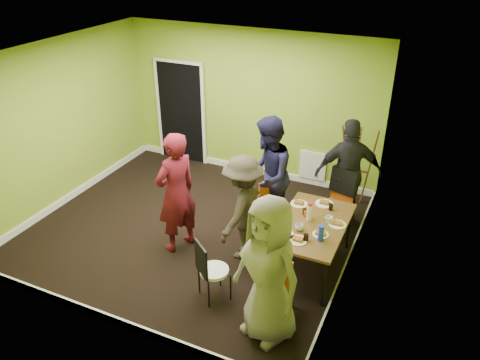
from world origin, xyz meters
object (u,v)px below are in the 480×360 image
object	(u,v)px
chair_left_far	(272,206)
blue_bottle	(321,233)
dining_table	(312,226)
chair_left_near	(263,227)
chair_front_end	(276,284)
person_front_end	(269,271)
chair_back_end	(342,188)
easel	(356,169)
person_standing	(176,193)
person_left_near	(243,208)
thermos	(309,212)
person_left_far	(267,176)
orange_bottle	(305,214)
person_back_end	(348,173)
chair_bentwood	(210,268)

from	to	relation	value
chair_left_far	blue_bottle	size ratio (longest dim) A/B	4.27
dining_table	chair_left_near	distance (m)	0.71
chair_front_end	person_front_end	bearing A→B (deg)	-105.82
person_front_end	chair_back_end	bearing A→B (deg)	107.53
chair_left_near	person_front_end	size ratio (longest dim) A/B	0.52
chair_left_near	easel	bearing A→B (deg)	149.63
person_standing	person_left_near	xyz separation A→B (m)	(0.96, 0.22, -0.13)
chair_back_end	thermos	bearing A→B (deg)	96.01
chair_left_near	person_left_near	distance (m)	0.39
blue_bottle	chair_front_end	bearing A→B (deg)	-109.75
easel	thermos	xyz separation A→B (m)	(-0.26, -1.84, 0.12)
chair_back_end	person_left_far	bearing A→B (deg)	40.57
chair_left_near	orange_bottle	bearing A→B (deg)	103.91
easel	person_standing	bearing A→B (deg)	-133.82
thermos	person_left_near	distance (m)	0.94
chair_left_far	easel	bearing A→B (deg)	164.64
thermos	person_back_end	xyz separation A→B (m)	(0.23, 1.33, 0.03)
easel	person_left_near	distance (m)	2.34
chair_left_near	chair_back_end	bearing A→B (deg)	140.69
chair_left_far	blue_bottle	distance (m)	1.37
chair_front_end	thermos	bearing A→B (deg)	77.89
dining_table	chair_front_end	bearing A→B (deg)	-93.97
thermos	person_left_far	distance (m)	1.08
chair_front_end	chair_back_end	bearing A→B (deg)	73.29
easel	person_left_near	bearing A→B (deg)	-120.46
chair_bentwood	person_left_near	bearing A→B (deg)	127.85
easel	person_back_end	bearing A→B (deg)	-93.85
person_left_near	person_front_end	distance (m)	1.56
person_standing	person_left_near	bearing A→B (deg)	124.44
chair_back_end	blue_bottle	xyz separation A→B (m)	(0.08, -1.53, 0.13)
person_left_far	person_back_end	bearing A→B (deg)	107.40
chair_left_near	person_left_far	world-z (taller)	person_left_far
orange_bottle	blue_bottle	bearing A→B (deg)	-52.66
person_back_end	person_front_end	bearing A→B (deg)	60.97
chair_bentwood	person_front_end	size ratio (longest dim) A/B	0.48
chair_bentwood	blue_bottle	world-z (taller)	blue_bottle
person_left_far	chair_left_near	bearing A→B (deg)	2.76
chair_back_end	person_front_end	world-z (taller)	person_front_end
dining_table	person_standing	distance (m)	1.99
person_left_far	easel	bearing A→B (deg)	121.81
chair_back_end	chair_left_far	bearing A→B (deg)	51.78
person_left_near	person_back_end	distance (m)	1.90
dining_table	person_front_end	bearing A→B (deg)	-94.02
person_front_end	person_standing	bearing A→B (deg)	172.81
person_left_far	person_back_end	xyz separation A→B (m)	(1.10, 0.69, -0.04)
chair_front_end	person_standing	world-z (taller)	person_standing
person_left_near	person_front_end	world-z (taller)	person_front_end
chair_bentwood	chair_back_end	bearing A→B (deg)	102.13
chair_back_end	orange_bottle	world-z (taller)	chair_back_end
dining_table	person_left_near	distance (m)	1.00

